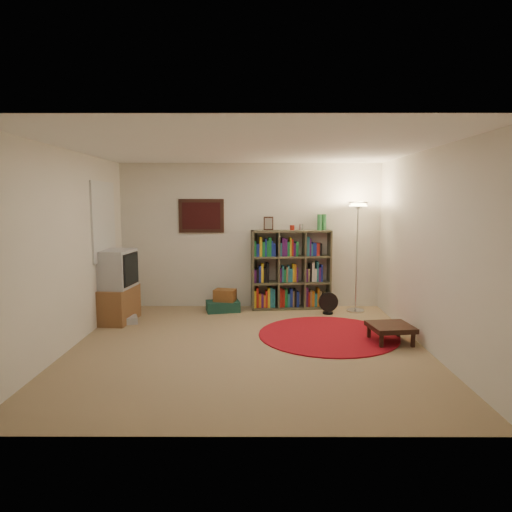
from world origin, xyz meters
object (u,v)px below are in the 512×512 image
at_px(bookshelf, 289,271).
at_px(floor_fan, 328,303).
at_px(floor_lamp, 358,221).
at_px(tv_stand, 115,287).
at_px(suitcase, 223,306).
at_px(side_table, 391,328).

relative_size(bookshelf, floor_fan, 4.47).
distance_m(floor_lamp, floor_fan, 1.44).
xyz_separation_m(bookshelf, floor_fan, (0.61, -0.45, -0.47)).
bearing_deg(tv_stand, suitcase, 28.04).
xyz_separation_m(floor_fan, suitcase, (-1.75, 0.18, -0.10)).
distance_m(floor_fan, suitcase, 1.76).
xyz_separation_m(bookshelf, floor_lamp, (1.10, -0.27, 0.87)).
distance_m(floor_lamp, side_table, 2.15).
distance_m(floor_lamp, suitcase, 2.67).
distance_m(bookshelf, floor_fan, 0.89).
bearing_deg(bookshelf, tv_stand, -167.24).
bearing_deg(bookshelf, floor_lamp, -19.38).
bearing_deg(tv_stand, bookshelf, 24.70).
height_order(tv_stand, side_table, tv_stand).
bearing_deg(floor_fan, bookshelf, 136.70).
bearing_deg(floor_fan, tv_stand, -179.44).
xyz_separation_m(bookshelf, tv_stand, (-2.75, -0.90, -0.12)).
distance_m(floor_fan, side_table, 1.63).
bearing_deg(floor_fan, suitcase, 166.97).
xyz_separation_m(bookshelf, suitcase, (-1.14, -0.27, -0.57)).
bearing_deg(floor_lamp, suitcase, 179.84).
bearing_deg(floor_fan, floor_lamp, 12.32).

